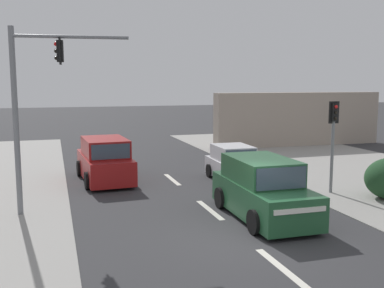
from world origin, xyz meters
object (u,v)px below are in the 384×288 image
pedestal_signal_right_kerb (333,131)px  suv_oncoming_near (263,190)px  suv_crossing_left (105,161)px  hatchback_kerbside_parked (234,165)px  traffic_signal_mast (32,96)px

pedestal_signal_right_kerb → suv_oncoming_near: pedestal_signal_right_kerb is taller
suv_crossing_left → hatchback_kerbside_parked: suv_crossing_left is taller
traffic_signal_mast → hatchback_kerbside_parked: traffic_signal_mast is taller
suv_crossing_left → hatchback_kerbside_parked: size_ratio=1.26×
suv_crossing_left → hatchback_kerbside_parked: bearing=-16.9°
suv_oncoming_near → hatchback_kerbside_parked: 5.35m
pedestal_signal_right_kerb → suv_oncoming_near: (-3.95, -2.07, -1.53)m
pedestal_signal_right_kerb → suv_oncoming_near: 4.71m
suv_crossing_left → pedestal_signal_right_kerb: bearing=-30.5°
pedestal_signal_right_kerb → suv_crossing_left: bearing=149.5°
suv_crossing_left → hatchback_kerbside_parked: 5.65m
pedestal_signal_right_kerb → suv_crossing_left: 9.57m
traffic_signal_mast → suv_oncoming_near: size_ratio=1.32×
pedestal_signal_right_kerb → suv_crossing_left: (-8.14, 4.79, -1.53)m
hatchback_kerbside_parked → suv_oncoming_near: bearing=-103.0°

